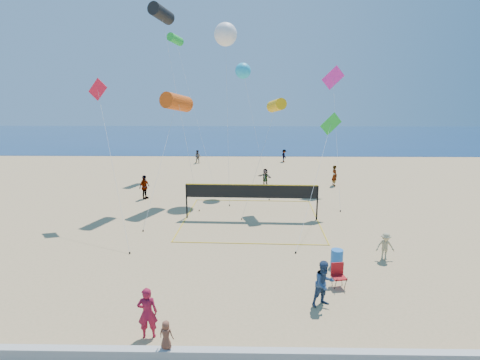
{
  "coord_description": "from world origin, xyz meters",
  "views": [
    {
      "loc": [
        1.02,
        -12.85,
        8.1
      ],
      "look_at": [
        0.75,
        2.0,
        4.72
      ],
      "focal_mm": 28.0,
      "sensor_mm": 36.0,
      "label": 1
    }
  ],
  "objects_px": {
    "camp_chair": "(338,274)",
    "volleyball_net": "(251,195)",
    "woman": "(147,313)",
    "trash_barrel": "(337,258)"
  },
  "relations": [
    {
      "from": "woman",
      "to": "camp_chair",
      "type": "height_order",
      "value": "woman"
    },
    {
      "from": "camp_chair",
      "to": "volleyball_net",
      "type": "height_order",
      "value": "volleyball_net"
    },
    {
      "from": "trash_barrel",
      "to": "volleyball_net",
      "type": "bearing_deg",
      "value": 119.66
    },
    {
      "from": "trash_barrel",
      "to": "volleyball_net",
      "type": "distance_m",
      "value": 8.25
    },
    {
      "from": "woman",
      "to": "trash_barrel",
      "type": "height_order",
      "value": "woman"
    },
    {
      "from": "camp_chair",
      "to": "trash_barrel",
      "type": "xyz_separation_m",
      "value": [
        0.4,
        1.91,
        -0.16
      ]
    },
    {
      "from": "camp_chair",
      "to": "trash_barrel",
      "type": "relative_size",
      "value": 1.35
    },
    {
      "from": "woman",
      "to": "camp_chair",
      "type": "bearing_deg",
      "value": -161.82
    },
    {
      "from": "trash_barrel",
      "to": "volleyball_net",
      "type": "xyz_separation_m",
      "value": [
        -4.04,
        7.09,
        1.19
      ]
    },
    {
      "from": "trash_barrel",
      "to": "woman",
      "type": "bearing_deg",
      "value": -144.29
    }
  ]
}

